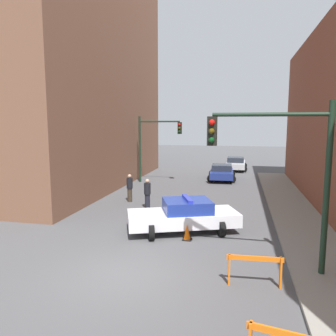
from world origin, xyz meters
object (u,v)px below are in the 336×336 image
at_px(parked_car_near, 222,172).
at_px(pedestrian_corner, 130,187).
at_px(traffic_light_near, 286,161).
at_px(pedestrian_crossing, 147,193).
at_px(police_car, 184,215).
at_px(traffic_light_far, 153,140).
at_px(parked_car_mid, 236,163).
at_px(traffic_cone, 187,232).
at_px(barrier_back, 255,266).

relative_size(parked_car_near, pedestrian_corner, 2.63).
xyz_separation_m(traffic_light_near, pedestrian_crossing, (-6.24, 6.59, -2.67)).
bearing_deg(police_car, traffic_light_far, 0.10).
distance_m(traffic_light_near, parked_car_mid, 23.18).
relative_size(parked_car_mid, traffic_cone, 6.59).
distance_m(traffic_light_far, pedestrian_crossing, 8.52).
bearing_deg(police_car, barrier_back, -168.11).
bearing_deg(traffic_light_far, barrier_back, -65.21).
bearing_deg(traffic_light_near, pedestrian_crossing, 133.46).
height_order(traffic_light_far, pedestrian_crossing, traffic_light_far).
xyz_separation_m(parked_car_mid, barrier_back, (0.91, -23.95, -0.06)).
bearing_deg(pedestrian_corner, traffic_light_far, -33.19).
relative_size(police_car, parked_car_near, 1.16).
bearing_deg(pedestrian_corner, parked_car_mid, -57.52).
distance_m(traffic_light_near, traffic_light_far, 16.59).
bearing_deg(traffic_light_far, pedestrian_crossing, -77.30).
distance_m(parked_car_near, pedestrian_crossing, 10.80).
xyz_separation_m(traffic_light_near, parked_car_mid, (-1.77, 22.93, -2.86)).
xyz_separation_m(traffic_light_near, pedestrian_corner, (-7.74, 7.98, -2.67)).
height_order(parked_car_mid, barrier_back, parked_car_mid).
height_order(parked_car_near, barrier_back, parked_car_near).
bearing_deg(parked_car_mid, parked_car_near, -98.89).
bearing_deg(parked_car_mid, pedestrian_corner, -111.04).
bearing_deg(traffic_light_near, parked_car_mid, 94.40).
height_order(traffic_light_far, parked_car_mid, traffic_light_far).
xyz_separation_m(pedestrian_crossing, barrier_back, (5.39, -7.61, -0.24)).
bearing_deg(pedestrian_crossing, parked_car_mid, 130.86).
bearing_deg(barrier_back, parked_car_near, 96.23).
relative_size(barrier_back, traffic_cone, 2.44).
bearing_deg(pedestrian_crossing, police_car, 4.21).
bearing_deg(police_car, parked_car_mid, -26.66).
bearing_deg(parked_car_near, barrier_back, -86.14).
relative_size(parked_car_mid, barrier_back, 2.70).
bearing_deg(traffic_cone, pedestrian_crossing, 123.93).
relative_size(traffic_light_far, traffic_cone, 7.93).
bearing_deg(traffic_light_near, traffic_light_far, 118.95).
xyz_separation_m(traffic_light_far, police_car, (4.38, -11.25, -2.67)).
bearing_deg(parked_car_mid, police_car, -94.74).
bearing_deg(police_car, traffic_light_near, -153.07).
height_order(traffic_light_near, barrier_back, traffic_light_near).
height_order(traffic_light_near, pedestrian_corner, traffic_light_near).
relative_size(traffic_light_far, parked_car_mid, 1.20).
relative_size(police_car, traffic_cone, 7.70).
xyz_separation_m(parked_car_near, pedestrian_crossing, (-3.44, -10.23, 0.19)).
bearing_deg(parked_car_mid, traffic_cone, -93.66).
relative_size(traffic_light_near, parked_car_near, 1.19).
height_order(traffic_light_near, police_car, traffic_light_near).
bearing_deg(parked_car_near, pedestrian_crossing, -110.96).
relative_size(pedestrian_corner, traffic_cone, 2.53).
height_order(police_car, barrier_back, police_car).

